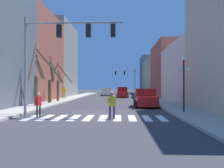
# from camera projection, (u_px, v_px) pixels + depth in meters

# --- Properties ---
(ground_plane) EXTENTS (240.00, 240.00, 0.00)m
(ground_plane) POSITION_uv_depth(u_px,v_px,m) (98.00, 115.00, 15.09)
(ground_plane) COLOR #38383D
(sidewalk_left) EXTENTS (2.53, 90.00, 0.15)m
(sidewalk_left) POSITION_uv_depth(u_px,v_px,m) (9.00, 113.00, 15.34)
(sidewalk_left) COLOR #ADA89E
(sidewalk_left) RESTS_ON ground_plane
(sidewalk_right) EXTENTS (2.53, 90.00, 0.15)m
(sidewalk_right) POSITION_uv_depth(u_px,v_px,m) (191.00, 114.00, 14.85)
(sidewalk_right) COLOR #ADA89E
(sidewalk_right) RESTS_ON ground_plane
(building_row_left) EXTENTS (6.00, 37.23, 13.50)m
(building_row_left) POSITION_uv_depth(u_px,v_px,m) (28.00, 54.00, 28.74)
(building_row_left) COLOR #515B66
(building_row_left) RESTS_ON ground_plane
(building_row_right) EXTENTS (6.00, 59.76, 10.78)m
(building_row_right) POSITION_uv_depth(u_px,v_px,m) (172.00, 71.00, 38.59)
(building_row_right) COLOR #BCB299
(building_row_right) RESTS_ON ground_plane
(crosswalk_stripes) EXTENTS (8.55, 2.60, 0.01)m
(crosswalk_stripes) POSITION_uv_depth(u_px,v_px,m) (96.00, 118.00, 13.54)
(crosswalk_stripes) COLOR white
(crosswalk_stripes) RESTS_ON ground_plane
(traffic_signal_near) EXTENTS (6.61, 0.28, 6.59)m
(traffic_signal_near) POSITION_uv_depth(u_px,v_px,m) (61.00, 42.00, 14.49)
(traffic_signal_near) COLOR gray
(traffic_signal_near) RESTS_ON ground_plane
(traffic_signal_far) EXTENTS (6.84, 0.28, 5.92)m
(traffic_signal_far) POSITION_uv_depth(u_px,v_px,m) (126.00, 76.00, 49.57)
(traffic_signal_far) COLOR gray
(traffic_signal_far) RESTS_ON ground_plane
(street_lamp_right_corner) EXTENTS (0.95, 0.36, 4.06)m
(street_lamp_right_corner) POSITION_uv_depth(u_px,v_px,m) (184.00, 71.00, 15.68)
(street_lamp_right_corner) COLOR black
(street_lamp_right_corner) RESTS_ON sidewalk_right
(car_parked_right_mid) EXTENTS (2.05, 4.14, 1.82)m
(car_parked_right_mid) POSITION_uv_depth(u_px,v_px,m) (122.00, 93.00, 38.00)
(car_parked_right_mid) COLOR red
(car_parked_right_mid) RESTS_ON ground_plane
(car_at_intersection) EXTENTS (2.07, 4.18, 1.75)m
(car_at_intersection) POSITION_uv_depth(u_px,v_px,m) (145.00, 98.00, 20.66)
(car_at_intersection) COLOR red
(car_at_intersection) RESTS_ON ground_plane
(car_parked_right_far) EXTENTS (2.18, 4.35, 1.66)m
(car_parked_right_far) POSITION_uv_depth(u_px,v_px,m) (107.00, 92.00, 45.67)
(car_parked_right_far) COLOR white
(car_parked_right_far) RESTS_ON ground_plane
(pedestrian_crossing_street) EXTENTS (0.64, 0.44, 1.63)m
(pedestrian_crossing_street) POSITION_uv_depth(u_px,v_px,m) (112.00, 103.00, 13.03)
(pedestrian_crossing_street) COLOR #282D47
(pedestrian_crossing_street) RESTS_ON ground_plane
(pedestrian_waiting_at_curb) EXTENTS (0.79, 0.29, 1.82)m
(pedestrian_waiting_at_curb) POSITION_uv_depth(u_px,v_px,m) (64.00, 91.00, 31.24)
(pedestrian_waiting_at_curb) COLOR #7A705B
(pedestrian_waiting_at_curb) RESTS_ON sidewalk_left
(pedestrian_on_left_sidewalk) EXTENTS (0.32, 0.65, 1.56)m
(pedestrian_on_left_sidewalk) POSITION_uv_depth(u_px,v_px,m) (39.00, 103.00, 13.93)
(pedestrian_on_left_sidewalk) COLOR black
(pedestrian_on_left_sidewalk) RESTS_ON ground_plane
(street_tree_left_far) EXTENTS (2.11, 2.21, 4.67)m
(street_tree_left_far) POSITION_uv_depth(u_px,v_px,m) (59.00, 84.00, 26.78)
(street_tree_left_far) COLOR brown
(street_tree_left_far) RESTS_ON sidewalk_left
(street_tree_right_far) EXTENTS (1.26, 3.32, 5.17)m
(street_tree_right_far) POSITION_uv_depth(u_px,v_px,m) (51.00, 82.00, 24.06)
(street_tree_right_far) COLOR brown
(street_tree_right_far) RESTS_ON sidewalk_left
(street_tree_right_mid) EXTENTS (2.23, 3.03, 5.90)m
(street_tree_right_mid) POSITION_uv_depth(u_px,v_px,m) (39.00, 79.00, 20.76)
(street_tree_right_mid) COLOR brown
(street_tree_right_mid) RESTS_ON sidewalk_left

